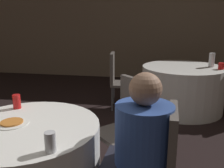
% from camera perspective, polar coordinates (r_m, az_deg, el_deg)
% --- Properties ---
extents(wall_back, '(16.00, 0.06, 2.80)m').
position_cam_1_polar(wall_back, '(6.39, 2.18, 13.93)').
color(wall_back, gray).
rests_on(wall_back, ground_plane).
extents(table_far, '(1.32, 1.32, 0.73)m').
position_cam_1_polar(table_far, '(4.30, 15.70, -0.94)').
color(table_far, white).
rests_on(table_far, ground_plane).
extents(chair_near_east, '(0.42, 0.42, 0.94)m').
position_cam_1_polar(chair_near_east, '(1.76, 10.42, -17.52)').
color(chair_near_east, '#59514C').
rests_on(chair_near_east, ground_plane).
extents(chair_near_northeast, '(0.57, 0.57, 0.94)m').
position_cam_1_polar(chair_near_northeast, '(2.42, 3.57, -7.92)').
color(chair_near_northeast, '#59514C').
rests_on(chair_near_northeast, ground_plane).
extents(chair_far_west, '(0.44, 0.44, 0.94)m').
position_cam_1_polar(chair_far_west, '(4.17, 1.18, 1.79)').
color(chair_far_west, '#59514C').
rests_on(chair_far_west, ground_plane).
extents(person_blue_shirt, '(0.53, 0.38, 1.17)m').
position_cam_1_polar(person_blue_shirt, '(1.74, 5.14, -15.67)').
color(person_blue_shirt, black).
rests_on(person_blue_shirt, ground_plane).
extents(pizza_plate_near, '(0.25, 0.25, 0.02)m').
position_cam_1_polar(pizza_plate_near, '(2.01, -21.93, -8.19)').
color(pizza_plate_near, white).
rests_on(pizza_plate_near, table_near).
extents(soda_can_red, '(0.07, 0.07, 0.12)m').
position_cam_1_polar(soda_can_red, '(2.30, -20.94, -3.76)').
color(soda_can_red, red).
rests_on(soda_can_red, table_near).
extents(soda_can_silver, '(0.07, 0.07, 0.12)m').
position_cam_1_polar(soda_can_silver, '(1.52, -13.94, -12.75)').
color(soda_can_silver, silver).
rests_on(soda_can_silver, table_near).
extents(bottle_far, '(0.09, 0.09, 0.23)m').
position_cam_1_polar(bottle_far, '(4.32, 21.83, 5.12)').
color(bottle_far, white).
rests_on(bottle_far, table_far).
extents(cup_far, '(0.09, 0.09, 0.10)m').
position_cam_1_polar(cup_far, '(4.18, 23.70, 3.78)').
color(cup_far, red).
rests_on(cup_far, table_far).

